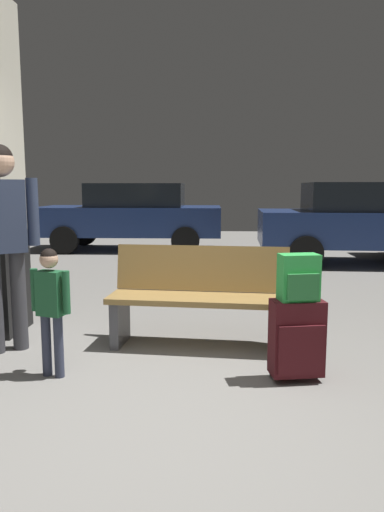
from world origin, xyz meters
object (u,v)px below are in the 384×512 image
(parked_car_near, at_px, (369,221))
(bench, at_px, (199,297))
(parked_car_far, at_px, (132,215))
(suitcase, at_px, (297,338))
(adult, at_px, (3,226))
(child, at_px, (51,299))
(backpack_bright, at_px, (299,278))

(parked_car_near, bearing_deg, bench, -121.14)
(parked_car_near, bearing_deg, parked_car_far, 159.60)
(bench, height_order, parked_car_far, parked_car_far)
(parked_car_far, bearing_deg, bench, -74.48)
(suitcase, xyz_separation_m, adult, (-2.41, 0.50, 0.78))
(parked_car_near, bearing_deg, adult, -131.86)
(child, bearing_deg, suitcase, 1.06)
(adult, relative_size, parked_car_far, 0.43)
(child, bearing_deg, parked_car_near, 54.73)
(backpack_bright, xyz_separation_m, parked_car_far, (-2.60, 7.41, 0.03))
(suitcase, bearing_deg, parked_car_near, 68.80)
(adult, relative_size, parked_car_near, 0.43)
(adult, bearing_deg, backpack_bright, -11.83)
(bench, distance_m, parked_car_near, 5.69)
(child, height_order, parked_car_near, parked_car_near)
(suitcase, xyz_separation_m, parked_car_near, (2.18, 5.63, 0.48))
(child, xyz_separation_m, parked_car_far, (-0.77, 7.44, 0.20))
(child, bearing_deg, adult, 137.47)
(suitcase, bearing_deg, child, -178.94)
(suitcase, relative_size, parked_car_far, 0.15)
(backpack_bright, bearing_deg, child, -178.95)
(parked_car_far, bearing_deg, child, -84.08)
(backpack_bright, bearing_deg, bench, 134.31)
(bench, bearing_deg, child, -143.08)
(suitcase, height_order, parked_car_far, parked_car_far)
(adult, bearing_deg, bench, 9.14)
(child, height_order, adult, adult)
(backpack_bright, relative_size, child, 0.35)
(suitcase, bearing_deg, bench, 134.31)
(parked_car_far, distance_m, parked_car_near, 5.10)
(child, bearing_deg, bench, 36.92)
(adult, bearing_deg, parked_car_far, 91.54)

